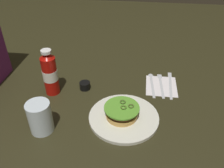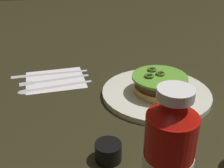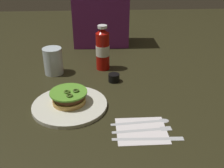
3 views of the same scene
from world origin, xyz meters
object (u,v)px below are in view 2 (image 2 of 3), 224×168
burger_sandwich (159,84)px  fork_utensil (48,80)px  dinner_plate (156,93)px  ketchup_bottle (167,166)px  butter_knife (45,73)px  spoon_utensil (45,87)px  napkin (55,80)px  condiment_cup (108,152)px

burger_sandwich → fork_utensil: bearing=-31.9°
fork_utensil → dinner_plate: bearing=149.3°
ketchup_bottle → butter_knife: (0.14, -0.53, -0.09)m
burger_sandwich → fork_utensil: 0.31m
ketchup_bottle → fork_utensil: 0.51m
fork_utensil → spoon_utensil: same height
dinner_plate → ketchup_bottle: (0.13, 0.33, 0.09)m
butter_knife → spoon_utensil: size_ratio=1.11×
napkin → butter_knife: butter_knife is taller
burger_sandwich → condiment_cup: bearing=46.5°
napkin → condiment_cup: bearing=100.7°
dinner_plate → burger_sandwich: (-0.00, 0.01, 0.03)m
butter_knife → fork_utensil: bearing=100.5°
ketchup_bottle → dinner_plate: bearing=-111.5°
ketchup_bottle → condiment_cup: bearing=-72.4°
condiment_cup → fork_utensil: (0.09, -0.35, -0.01)m
condiment_cup → butter_knife: (0.09, -0.39, -0.01)m
ketchup_bottle → napkin: size_ratio=1.31×
fork_utensil → spoon_utensil: (0.01, 0.04, 0.00)m
butter_knife → spoon_utensil: same height
dinner_plate → ketchup_bottle: size_ratio=1.30×
dinner_plate → spoon_utensil: (0.27, -0.11, -0.00)m
ketchup_bottle → napkin: (0.11, -0.49, -0.10)m
condiment_cup → burger_sandwich: bearing=-133.5°
butter_knife → napkin: bearing=122.2°
condiment_cup → spoon_utensil: 0.32m
ketchup_bottle → burger_sandwich: bearing=-112.3°
butter_knife → dinner_plate: bearing=143.4°
dinner_plate → ketchup_bottle: ketchup_bottle is taller
burger_sandwich → spoon_utensil: 0.30m
burger_sandwich → butter_knife: burger_sandwich is taller
dinner_plate → fork_utensil: bearing=-30.7°
dinner_plate → butter_knife: size_ratio=1.24×
dinner_plate → ketchup_bottle: bearing=68.5°
butter_knife → fork_utensil: same height
ketchup_bottle → butter_knife: bearing=-75.5°
dinner_plate → condiment_cup: 0.26m
dinner_plate → burger_sandwich: bearing=102.6°
spoon_utensil → ketchup_bottle: bearing=107.5°
ketchup_bottle → spoon_utensil: size_ratio=1.06×
burger_sandwich → dinner_plate: bearing=-77.4°
burger_sandwich → spoon_utensil: bearing=-23.7°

